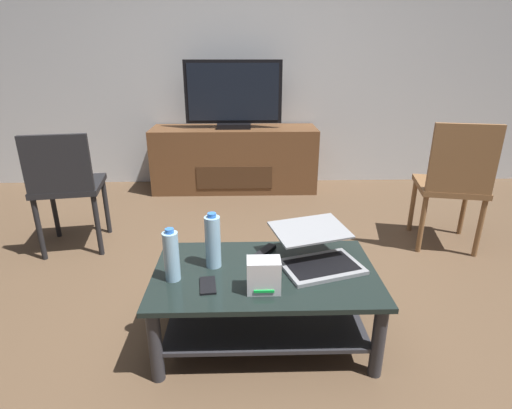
{
  "coord_description": "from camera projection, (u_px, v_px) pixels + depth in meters",
  "views": [
    {
      "loc": [
        -0.04,
        -1.8,
        1.36
      ],
      "look_at": [
        0.02,
        0.37,
        0.53
      ],
      "focal_mm": 28.13,
      "sensor_mm": 36.0,
      "label": 1
    }
  ],
  "objects": [
    {
      "name": "coffee_table",
      "position": [
        265.0,
        292.0,
        1.96
      ],
      "size": [
        1.06,
        0.63,
        0.38
      ],
      "color": "black",
      "rests_on": "ground"
    },
    {
      "name": "router_box",
      "position": [
        264.0,
        275.0,
        1.73
      ],
      "size": [
        0.15,
        0.1,
        0.15
      ],
      "color": "silver",
      "rests_on": "coffee_table"
    },
    {
      "name": "water_bottle_near",
      "position": [
        213.0,
        241.0,
        1.92
      ],
      "size": [
        0.08,
        0.08,
        0.28
      ],
      "color": "#99C6E5",
      "rests_on": "coffee_table"
    },
    {
      "name": "laptop",
      "position": [
        317.0,
        251.0,
        1.97
      ],
      "size": [
        0.47,
        0.49,
        0.16
      ],
      "color": "gray",
      "rests_on": "coffee_table"
    },
    {
      "name": "back_wall",
      "position": [
        248.0,
        47.0,
        4.06
      ],
      "size": [
        6.4,
        0.12,
        2.8
      ],
      "primitive_type": "cube",
      "color": "silver",
      "rests_on": "ground"
    },
    {
      "name": "ground_plane",
      "position": [
        254.0,
        321.0,
        2.17
      ],
      "size": [
        7.68,
        7.68,
        0.0
      ],
      "primitive_type": "plane",
      "color": "brown"
    },
    {
      "name": "media_cabinet",
      "position": [
        235.0,
        159.0,
        4.14
      ],
      "size": [
        1.66,
        0.49,
        0.64
      ],
      "color": "brown",
      "rests_on": "ground"
    },
    {
      "name": "cell_phone",
      "position": [
        208.0,
        285.0,
        1.79
      ],
      "size": [
        0.09,
        0.15,
        0.01
      ],
      "primitive_type": "cube",
      "rotation": [
        0.0,
        0.0,
        0.12
      ],
      "color": "black",
      "rests_on": "coffee_table"
    },
    {
      "name": "side_chair",
      "position": [
        66.0,
        183.0,
        2.77
      ],
      "size": [
        0.5,
        0.5,
        0.87
      ],
      "color": "black",
      "rests_on": "ground"
    },
    {
      "name": "television",
      "position": [
        233.0,
        96.0,
        3.9
      ],
      "size": [
        0.94,
        0.2,
        0.65
      ],
      "color": "black",
      "rests_on": "media_cabinet"
    },
    {
      "name": "water_bottle_far",
      "position": [
        171.0,
        256.0,
        1.8
      ],
      "size": [
        0.07,
        0.07,
        0.25
      ],
      "color": "#99C6E5",
      "rests_on": "coffee_table"
    },
    {
      "name": "tv_remote",
      "position": [
        265.0,
        251.0,
        2.08
      ],
      "size": [
        0.12,
        0.16,
        0.02
      ],
      "primitive_type": "cube",
      "rotation": [
        0.0,
        0.0,
        -0.58
      ],
      "color": "black",
      "rests_on": "coffee_table"
    },
    {
      "name": "dining_chair",
      "position": [
        454.0,
        180.0,
        2.8
      ],
      "size": [
        0.52,
        0.52,
        0.93
      ],
      "color": "brown",
      "rests_on": "ground"
    }
  ]
}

